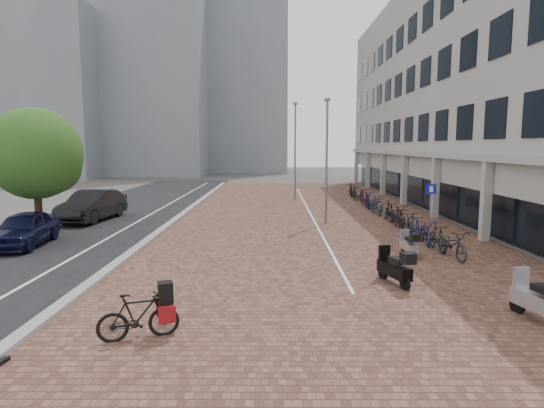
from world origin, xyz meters
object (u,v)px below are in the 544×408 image
at_px(scooter_back, 539,298).
at_px(parking_sign, 431,200).
at_px(scooter_front, 409,244).
at_px(hero_bike, 138,316).
at_px(scooter_mid, 394,267).
at_px(car_navy, 24,229).
at_px(car_dark, 92,206).

relative_size(scooter_back, parking_sign, 0.78).
relative_size(scooter_front, scooter_back, 0.81).
relative_size(hero_bike, scooter_front, 1.25).
bearing_deg(scooter_mid, car_navy, 140.63).
distance_m(car_dark, hero_bike, 16.53).
height_order(car_dark, hero_bike, car_dark).
bearing_deg(scooter_front, scooter_back, -83.28).
relative_size(scooter_front, parking_sign, 0.63).
bearing_deg(car_dark, scooter_front, -22.57).
height_order(car_dark, parking_sign, parking_sign).
relative_size(car_navy, scooter_back, 2.38).
bearing_deg(parking_sign, scooter_mid, -111.61).
bearing_deg(parking_sign, hero_bike, -126.48).
relative_size(scooter_front, scooter_mid, 0.87).
height_order(hero_bike, parking_sign, parking_sign).
height_order(hero_bike, scooter_mid, hero_bike).
height_order(car_dark, scooter_mid, car_dark).
bearing_deg(scooter_mid, scooter_back, -67.45).
distance_m(car_navy, scooter_mid, 14.19).
xyz_separation_m(hero_bike, scooter_mid, (6.17, 3.77, 0.02)).
xyz_separation_m(car_navy, car_dark, (0.27, 6.21, 0.12)).
height_order(scooter_front, parking_sign, parking_sign).
relative_size(car_navy, car_dark, 0.83).
relative_size(car_navy, parking_sign, 1.86).
bearing_deg(scooter_back, car_navy, 140.35).
bearing_deg(car_navy, scooter_mid, -26.15).
distance_m(hero_bike, scooter_front, 10.38).
relative_size(car_dark, scooter_back, 2.89).
height_order(car_navy, scooter_back, car_navy).
height_order(scooter_back, parking_sign, parking_sign).
height_order(scooter_mid, parking_sign, parking_sign).
height_order(car_dark, scooter_back, car_dark).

